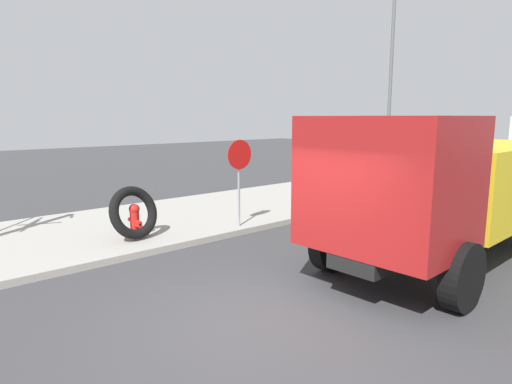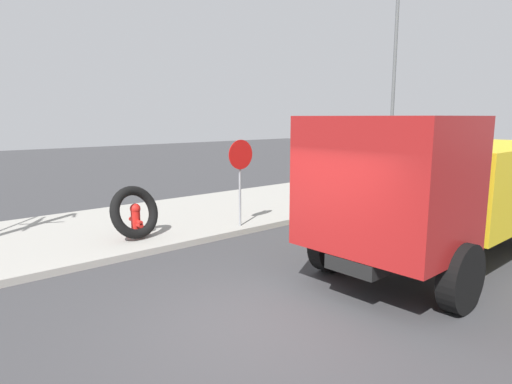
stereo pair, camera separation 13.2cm
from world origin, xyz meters
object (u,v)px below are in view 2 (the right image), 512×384
stop_sign (240,167)px  loose_tire (135,212)px  fire_hydrant (136,219)px  street_light_pole (393,99)px  dump_truck_yellow (448,186)px

stop_sign → loose_tire: bearing=165.9°
fire_hydrant → stop_sign: size_ratio=0.35×
fire_hydrant → street_light_pole: size_ratio=0.12×
stop_sign → street_light_pole: 7.58m
fire_hydrant → street_light_pole: street_light_pole is taller
street_light_pole → loose_tire: bearing=178.0°
fire_hydrant → loose_tire: loose_tire is taller
loose_tire → stop_sign: (2.64, -0.66, 0.94)m
dump_truck_yellow → street_light_pole: bearing=41.2°
stop_sign → dump_truck_yellow: bearing=-71.1°
loose_tire → stop_sign: 2.88m
loose_tire → stop_sign: stop_sign is taller
dump_truck_yellow → fire_hydrant: bearing=126.9°
fire_hydrant → loose_tire: (-0.09, -0.16, 0.21)m
dump_truck_yellow → loose_tire: bearing=128.4°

